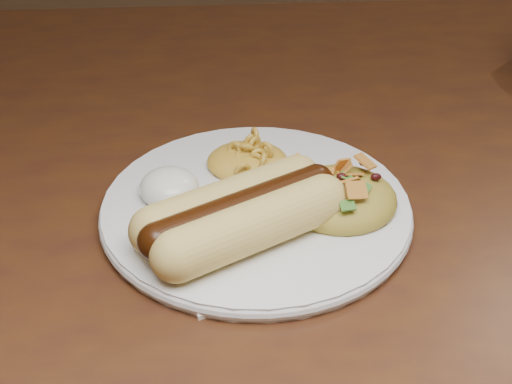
{
  "coord_description": "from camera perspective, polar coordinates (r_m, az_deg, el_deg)",
  "views": [
    {
      "loc": [
        -0.08,
        -0.54,
        1.1
      ],
      "look_at": [
        -0.05,
        -0.06,
        0.77
      ],
      "focal_mm": 50.0,
      "sensor_mm": 36.0,
      "label": 1
    }
  ],
  "objects": [
    {
      "name": "sour_cream",
      "position": [
        0.59,
        -7.0,
        0.93
      ],
      "size": [
        0.06,
        0.06,
        0.03
      ],
      "primitive_type": "ellipsoid",
      "rotation": [
        0.0,
        0.0,
        0.31
      ],
      "color": "white",
      "rests_on": "plate"
    },
    {
      "name": "taco_salad",
      "position": [
        0.58,
        6.79,
        0.23
      ],
      "size": [
        0.09,
        0.09,
        0.04
      ],
      "rotation": [
        0.0,
        0.0,
        0.44
      ],
      "color": "orange",
      "rests_on": "plate"
    },
    {
      "name": "plate",
      "position": [
        0.59,
        0.0,
        -1.33
      ],
      "size": [
        0.34,
        0.34,
        0.01
      ],
      "primitive_type": "cylinder",
      "rotation": [
        0.0,
        0.0,
        0.42
      ],
      "color": "silver",
      "rests_on": "table"
    },
    {
      "name": "table",
      "position": [
        0.71,
        3.35,
        -4.89
      ],
      "size": [
        1.6,
        0.9,
        0.75
      ],
      "color": "#45240E",
      "rests_on": "floor"
    },
    {
      "name": "mac_and_cheese",
      "position": [
        0.63,
        -0.7,
        3.22
      ],
      "size": [
        0.08,
        0.07,
        0.03
      ],
      "primitive_type": "ellipsoid",
      "rotation": [
        0.0,
        0.0,
        -0.07
      ],
      "color": "gold",
      "rests_on": "plate"
    },
    {
      "name": "fork",
      "position": [
        0.54,
        -5.66,
        -6.41
      ],
      "size": [
        0.06,
        0.13,
        0.0
      ],
      "primitive_type": "cube",
      "rotation": [
        0.0,
        0.0,
        0.33
      ],
      "color": "white",
      "rests_on": "table"
    },
    {
      "name": "hotdog",
      "position": [
        0.54,
        -1.17,
        -1.71
      ],
      "size": [
        0.14,
        0.13,
        0.04
      ],
      "rotation": [
        0.0,
        0.0,
        0.51
      ],
      "color": "#EBCE70",
      "rests_on": "plate"
    }
  ]
}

